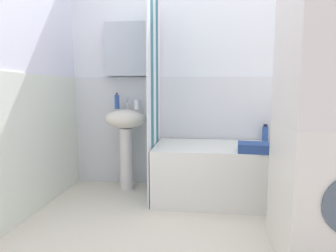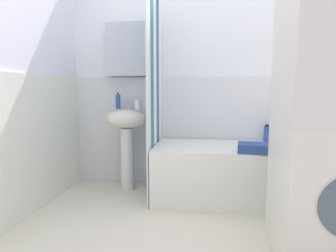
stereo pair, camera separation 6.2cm
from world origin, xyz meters
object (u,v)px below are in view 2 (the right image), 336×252
(sink, at_px, (127,131))
(towel_folded, at_px, (256,148))
(toothbrush_cup, at_px, (138,105))
(lotion_bottle, at_px, (267,134))
(washer_dryer_stack, at_px, (335,127))
(body_wash_bottle, at_px, (298,136))
(soap_dispenser, at_px, (118,102))
(bathtub, at_px, (238,173))
(conditioner_bottle, at_px, (307,135))
(shampoo_bottle, at_px, (285,135))

(sink, relative_size, towel_folded, 2.89)
(toothbrush_cup, distance_m, lotion_bottle, 1.36)
(towel_folded, height_order, washer_dryer_stack, washer_dryer_stack)
(body_wash_bottle, xyz_separation_m, towel_folded, (-0.49, -0.52, -0.03))
(body_wash_bottle, bearing_deg, soap_dispenser, -178.78)
(bathtub, xyz_separation_m, conditioner_bottle, (0.70, 0.27, 0.34))
(soap_dispenser, bearing_deg, conditioner_bottle, 1.35)
(sink, distance_m, toothbrush_cup, 0.31)
(soap_dispenser, height_order, body_wash_bottle, soap_dispenser)
(toothbrush_cup, xyz_separation_m, lotion_bottle, (1.32, 0.13, -0.29))
(bathtub, bearing_deg, toothbrush_cup, 170.84)
(towel_folded, bearing_deg, lotion_bottle, 70.99)
(towel_folded, bearing_deg, toothbrush_cup, 159.71)
(soap_dispenser, relative_size, body_wash_bottle, 1.15)
(conditioner_bottle, bearing_deg, bathtub, -158.43)
(lotion_bottle, distance_m, washer_dryer_stack, 1.27)
(conditioner_bottle, relative_size, washer_dryer_stack, 0.10)
(sink, distance_m, soap_dispenser, 0.33)
(soap_dispenser, bearing_deg, shampoo_bottle, 2.58)
(shampoo_bottle, bearing_deg, soap_dispenser, -177.42)
(toothbrush_cup, distance_m, shampoo_bottle, 1.55)
(conditioner_bottle, height_order, shampoo_bottle, conditioner_bottle)
(toothbrush_cup, distance_m, washer_dryer_stack, 1.85)
(toothbrush_cup, bearing_deg, sink, 177.98)
(sink, relative_size, lotion_bottle, 4.84)
(sink, height_order, bathtub, sink)
(conditioner_bottle, distance_m, towel_folded, 0.79)
(conditioner_bottle, height_order, lotion_bottle, lotion_bottle)
(soap_dispenser, bearing_deg, washer_dryer_stack, -34.34)
(body_wash_bottle, distance_m, towel_folded, 0.72)
(toothbrush_cup, distance_m, conditioner_bottle, 1.74)
(towel_folded, bearing_deg, bathtub, 114.63)
(soap_dispenser, distance_m, lotion_bottle, 1.59)
(towel_folded, distance_m, washer_dryer_stack, 0.82)
(body_wash_bottle, xyz_separation_m, lotion_bottle, (-0.30, 0.03, 0.01))
(body_wash_bottle, height_order, washer_dryer_stack, washer_dryer_stack)
(bathtub, xyz_separation_m, body_wash_bottle, (0.60, 0.27, 0.34))
(toothbrush_cup, xyz_separation_m, bathtub, (1.02, -0.16, -0.64))
(body_wash_bottle, xyz_separation_m, washer_dryer_stack, (-0.14, -1.21, 0.25))
(toothbrush_cup, xyz_separation_m, washer_dryer_stack, (1.48, -1.11, -0.06))
(soap_dispenser, height_order, conditioner_bottle, soap_dispenser)
(sink, height_order, towel_folded, sink)
(lotion_bottle, bearing_deg, washer_dryer_stack, -82.95)
(toothbrush_cup, height_order, towel_folded, toothbrush_cup)
(soap_dispenser, xyz_separation_m, shampoo_bottle, (1.74, 0.08, -0.34))
(toothbrush_cup, xyz_separation_m, towel_folded, (1.13, -0.42, -0.34))
(sink, distance_m, conditioner_bottle, 1.84)
(soap_dispenser, height_order, bathtub, soap_dispenser)
(toothbrush_cup, bearing_deg, conditioner_bottle, 3.69)
(toothbrush_cup, xyz_separation_m, body_wash_bottle, (1.62, 0.10, -0.31))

